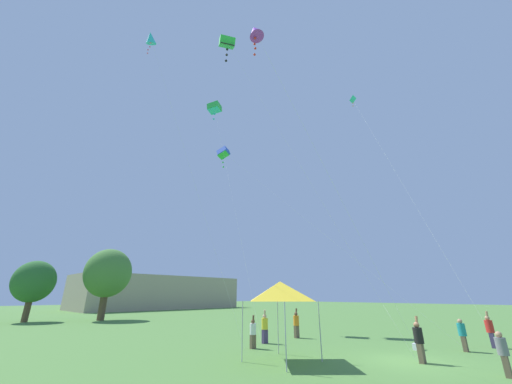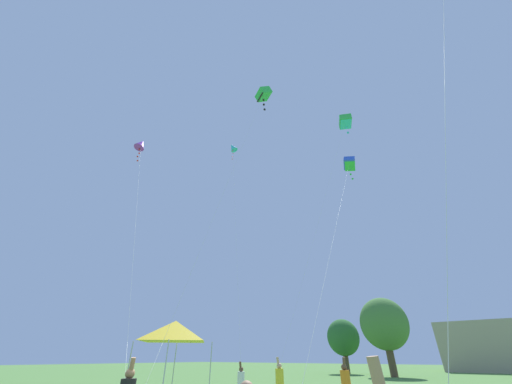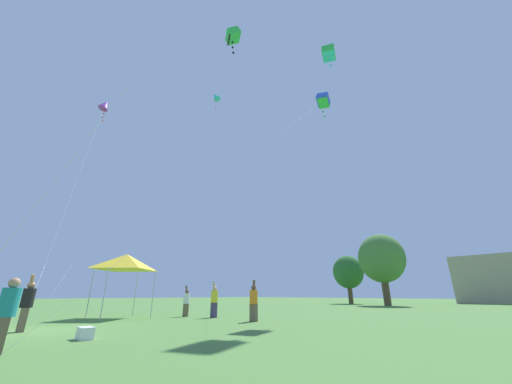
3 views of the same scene
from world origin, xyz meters
name	(u,v)px [view 2 (image 2 of 3)]	position (x,y,z in m)	size (l,w,h in m)	color
tree_far_right	(384,324)	(-2.04, 35.95, 5.77)	(5.92, 5.33, 8.93)	brown
tree_far_centre	(343,338)	(-9.23, 39.79, 4.59)	(4.71, 4.24, 7.10)	brown
festival_tent	(175,331)	(-4.35, 4.40, 3.22)	(3.05, 3.05, 3.71)	#B7B7BC
person_yellow_shirt	(280,381)	(-0.85, 8.75, 1.00)	(0.42, 0.42, 2.07)	#473860
person_white_shirt	(241,382)	(-2.78, 7.95, 0.90)	(0.38, 0.38, 1.86)	brown
person_orange_shirt	(346,384)	(2.71, 8.76, 1.00)	(0.42, 0.42, 2.07)	brown
kite_green_box_1	(345,122)	(2.28, 20.28, 26.23)	(4.60, 12.76, 26.82)	silver
kite_cyan_diamond_2	(233,148)	(-9.54, 13.73, 23.79)	(7.23, 6.02, 24.47)	silver
kite_blue_box_3	(349,164)	(2.36, 18.07, 18.81)	(3.78, 20.32, 19.51)	silver
kite_purple_diamond_4	(141,145)	(-8.44, 2.22, 16.07)	(9.14, 3.30, 16.63)	silver
kite_green_box_5	(264,95)	(-3.22, 11.24, 26.32)	(4.16, 12.62, 27.06)	silver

